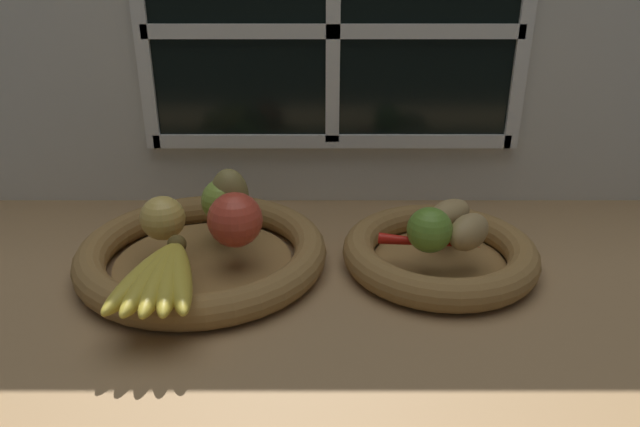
{
  "coord_description": "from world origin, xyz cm",
  "views": [
    {
      "loc": [
        -2.17,
        -74.82,
        43.78
      ],
      "look_at": [
        -2.0,
        3.08,
        8.7
      ],
      "focal_mm": 33.27,
      "sensor_mm": 36.0,
      "label": 1
    }
  ],
  "objects_px": {
    "banana_bunch_front": "(160,276)",
    "fruit_bowl_right": "(438,253)",
    "chili_pepper": "(428,242)",
    "potato_small": "(468,232)",
    "apple_golden_left": "(161,218)",
    "pear_brown": "(229,196)",
    "lime_near": "(428,230)",
    "apple_green_back": "(223,201)",
    "apple_red_right": "(234,220)",
    "potato_back": "(448,213)",
    "fruit_bowl_left": "(202,254)"
  },
  "relations": [
    {
      "from": "lime_near",
      "to": "chili_pepper",
      "type": "bearing_deg",
      "value": 70.84
    },
    {
      "from": "fruit_bowl_right",
      "to": "apple_golden_left",
      "type": "height_order",
      "value": "apple_golden_left"
    },
    {
      "from": "lime_near",
      "to": "banana_bunch_front",
      "type": "bearing_deg",
      "value": -164.64
    },
    {
      "from": "potato_back",
      "to": "lime_near",
      "type": "distance_m",
      "value": 0.09
    },
    {
      "from": "apple_golden_left",
      "to": "pear_brown",
      "type": "relative_size",
      "value": 0.75
    },
    {
      "from": "banana_bunch_front",
      "to": "apple_red_right",
      "type": "bearing_deg",
      "value": 55.57
    },
    {
      "from": "fruit_bowl_left",
      "to": "pear_brown",
      "type": "height_order",
      "value": "pear_brown"
    },
    {
      "from": "fruit_bowl_left",
      "to": "potato_small",
      "type": "relative_size",
      "value": 4.8
    },
    {
      "from": "apple_red_right",
      "to": "fruit_bowl_left",
      "type": "bearing_deg",
      "value": 159.61
    },
    {
      "from": "chili_pepper",
      "to": "apple_green_back",
      "type": "bearing_deg",
      "value": 175.62
    },
    {
      "from": "fruit_bowl_right",
      "to": "potato_small",
      "type": "bearing_deg",
      "value": -45.0
    },
    {
      "from": "fruit_bowl_left",
      "to": "potato_back",
      "type": "bearing_deg",
      "value": 6.63
    },
    {
      "from": "apple_green_back",
      "to": "potato_small",
      "type": "height_order",
      "value": "apple_green_back"
    },
    {
      "from": "potato_small",
      "to": "potato_back",
      "type": "bearing_deg",
      "value": 98.97
    },
    {
      "from": "fruit_bowl_left",
      "to": "banana_bunch_front",
      "type": "relative_size",
      "value": 1.91
    },
    {
      "from": "fruit_bowl_right",
      "to": "chili_pepper",
      "type": "distance_m",
      "value": 0.05
    },
    {
      "from": "apple_red_right",
      "to": "apple_green_back",
      "type": "xyz_separation_m",
      "value": [
        -0.03,
        0.08,
        -0.0
      ]
    },
    {
      "from": "fruit_bowl_right",
      "to": "potato_back",
      "type": "height_order",
      "value": "potato_back"
    },
    {
      "from": "pear_brown",
      "to": "potato_back",
      "type": "height_order",
      "value": "pear_brown"
    },
    {
      "from": "apple_red_right",
      "to": "chili_pepper",
      "type": "height_order",
      "value": "apple_red_right"
    },
    {
      "from": "fruit_bowl_left",
      "to": "potato_back",
      "type": "height_order",
      "value": "potato_back"
    },
    {
      "from": "fruit_bowl_left",
      "to": "chili_pepper",
      "type": "height_order",
      "value": "chili_pepper"
    },
    {
      "from": "apple_red_right",
      "to": "potato_back",
      "type": "bearing_deg",
      "value": 11.27
    },
    {
      "from": "fruit_bowl_right",
      "to": "lime_near",
      "type": "relative_size",
      "value": 4.5
    },
    {
      "from": "apple_red_right",
      "to": "lime_near",
      "type": "xyz_separation_m",
      "value": [
        0.27,
        -0.02,
        -0.01
      ]
    },
    {
      "from": "fruit_bowl_left",
      "to": "apple_red_right",
      "type": "height_order",
      "value": "apple_red_right"
    },
    {
      "from": "pear_brown",
      "to": "lime_near",
      "type": "relative_size",
      "value": 1.36
    },
    {
      "from": "fruit_bowl_right",
      "to": "potato_small",
      "type": "relative_size",
      "value": 3.76
    },
    {
      "from": "apple_green_back",
      "to": "chili_pepper",
      "type": "distance_m",
      "value": 0.32
    },
    {
      "from": "apple_red_right",
      "to": "banana_bunch_front",
      "type": "height_order",
      "value": "apple_red_right"
    },
    {
      "from": "potato_back",
      "to": "lime_near",
      "type": "height_order",
      "value": "lime_near"
    },
    {
      "from": "apple_golden_left",
      "to": "apple_green_back",
      "type": "distance_m",
      "value": 0.1
    },
    {
      "from": "potato_back",
      "to": "chili_pepper",
      "type": "xyz_separation_m",
      "value": [
        -0.04,
        -0.07,
        -0.01
      ]
    },
    {
      "from": "apple_golden_left",
      "to": "lime_near",
      "type": "distance_m",
      "value": 0.38
    },
    {
      "from": "potato_back",
      "to": "apple_golden_left",
      "type": "bearing_deg",
      "value": -174.26
    },
    {
      "from": "banana_bunch_front",
      "to": "apple_green_back",
      "type": "bearing_deg",
      "value": 74.77
    },
    {
      "from": "fruit_bowl_left",
      "to": "potato_back",
      "type": "xyz_separation_m",
      "value": [
        0.37,
        0.04,
        0.05
      ]
    },
    {
      "from": "fruit_bowl_right",
      "to": "chili_pepper",
      "type": "xyz_separation_m",
      "value": [
        -0.02,
        -0.03,
        0.03
      ]
    },
    {
      "from": "lime_near",
      "to": "apple_green_back",
      "type": "bearing_deg",
      "value": 162.4
    },
    {
      "from": "banana_bunch_front",
      "to": "potato_back",
      "type": "distance_m",
      "value": 0.43
    },
    {
      "from": "potato_small",
      "to": "chili_pepper",
      "type": "bearing_deg",
      "value": 177.85
    },
    {
      "from": "banana_bunch_front",
      "to": "chili_pepper",
      "type": "distance_m",
      "value": 0.37
    },
    {
      "from": "apple_red_right",
      "to": "apple_green_back",
      "type": "height_order",
      "value": "apple_red_right"
    },
    {
      "from": "fruit_bowl_left",
      "to": "potato_small",
      "type": "xyz_separation_m",
      "value": [
        0.38,
        -0.03,
        0.05
      ]
    },
    {
      "from": "potato_small",
      "to": "potato_back",
      "type": "relative_size",
      "value": 0.93
    },
    {
      "from": "fruit_bowl_right",
      "to": "lime_near",
      "type": "xyz_separation_m",
      "value": [
        -0.03,
        -0.04,
        0.06
      ]
    },
    {
      "from": "banana_bunch_front",
      "to": "chili_pepper",
      "type": "xyz_separation_m",
      "value": [
        0.35,
        0.11,
        -0.01
      ]
    },
    {
      "from": "apple_red_right",
      "to": "pear_brown",
      "type": "xyz_separation_m",
      "value": [
        -0.02,
        0.08,
        0.0
      ]
    },
    {
      "from": "banana_bunch_front",
      "to": "fruit_bowl_right",
      "type": "bearing_deg",
      "value": 19.66
    },
    {
      "from": "apple_golden_left",
      "to": "pear_brown",
      "type": "bearing_deg",
      "value": 32.04
    }
  ]
}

